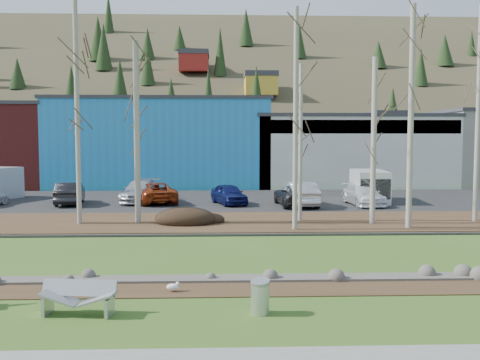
{
  "coord_description": "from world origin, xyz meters",
  "views": [
    {
      "loc": [
        -0.4,
        -13.5,
        4.42
      ],
      "look_at": [
        0.54,
        12.23,
        2.5
      ],
      "focal_mm": 40.0,
      "sensor_mm": 36.0,
      "label": 1
    }
  ],
  "objects_px": {
    "bench_damaged": "(79,298)",
    "car_4": "(229,194)",
    "litter_bin": "(260,298)",
    "car_6": "(296,195)",
    "car_2": "(156,193)",
    "car_7": "(363,195)",
    "car_1": "(70,193)",
    "car_5": "(301,194)",
    "car_3": "(141,191)",
    "seagull": "(173,287)",
    "van_white": "(370,186)"
  },
  "relations": [
    {
      "from": "car_1",
      "to": "car_7",
      "type": "height_order",
      "value": "car_1"
    },
    {
      "from": "car_2",
      "to": "car_6",
      "type": "xyz_separation_m",
      "value": [
        9.34,
        -1.93,
        -0.02
      ]
    },
    {
      "from": "car_5",
      "to": "van_white",
      "type": "relative_size",
      "value": 0.93
    },
    {
      "from": "seagull",
      "to": "car_6",
      "type": "bearing_deg",
      "value": 54.99
    },
    {
      "from": "bench_damaged",
      "to": "car_3",
      "type": "bearing_deg",
      "value": 101.54
    },
    {
      "from": "litter_bin",
      "to": "car_4",
      "type": "relative_size",
      "value": 0.21
    },
    {
      "from": "car_6",
      "to": "car_3",
      "type": "bearing_deg",
      "value": -17.63
    },
    {
      "from": "car_2",
      "to": "car_7",
      "type": "height_order",
      "value": "car_2"
    },
    {
      "from": "bench_damaged",
      "to": "car_1",
      "type": "distance_m",
      "value": 23.4
    },
    {
      "from": "seagull",
      "to": "van_white",
      "type": "xyz_separation_m",
      "value": [
        11.77,
        21.35,
        1.05
      ]
    },
    {
      "from": "car_3",
      "to": "car_7",
      "type": "xyz_separation_m",
      "value": [
        14.95,
        -2.25,
        -0.08
      ]
    },
    {
      "from": "seagull",
      "to": "bench_damaged",
      "type": "bearing_deg",
      "value": -156.7
    },
    {
      "from": "car_1",
      "to": "van_white",
      "type": "relative_size",
      "value": 0.87
    },
    {
      "from": "litter_bin",
      "to": "car_6",
      "type": "bearing_deg",
      "value": 79.59
    },
    {
      "from": "bench_damaged",
      "to": "car_4",
      "type": "xyz_separation_m",
      "value": [
        4.16,
        22.13,
        0.39
      ]
    },
    {
      "from": "car_6",
      "to": "car_2",
      "type": "bearing_deg",
      "value": -15.9
    },
    {
      "from": "car_3",
      "to": "van_white",
      "type": "distance_m",
      "value": 15.9
    },
    {
      "from": "litter_bin",
      "to": "car_6",
      "type": "relative_size",
      "value": 0.17
    },
    {
      "from": "car_6",
      "to": "car_5",
      "type": "bearing_deg",
      "value": 152.25
    },
    {
      "from": "car_2",
      "to": "car_4",
      "type": "bearing_deg",
      "value": 153.9
    },
    {
      "from": "car_2",
      "to": "car_5",
      "type": "distance_m",
      "value": 9.86
    },
    {
      "from": "car_2",
      "to": "car_7",
      "type": "relative_size",
      "value": 1.09
    },
    {
      "from": "car_7",
      "to": "car_3",
      "type": "bearing_deg",
      "value": 168.05
    },
    {
      "from": "bench_damaged",
      "to": "car_4",
      "type": "distance_m",
      "value": 22.52
    },
    {
      "from": "seagull",
      "to": "car_4",
      "type": "relative_size",
      "value": 0.11
    },
    {
      "from": "car_5",
      "to": "car_7",
      "type": "bearing_deg",
      "value": -177.26
    },
    {
      "from": "car_2",
      "to": "car_5",
      "type": "height_order",
      "value": "car_5"
    },
    {
      "from": "bench_damaged",
      "to": "car_1",
      "type": "height_order",
      "value": "car_1"
    },
    {
      "from": "car_2",
      "to": "van_white",
      "type": "distance_m",
      "value": 14.81
    },
    {
      "from": "bench_damaged",
      "to": "van_white",
      "type": "relative_size",
      "value": 0.38
    },
    {
      "from": "litter_bin",
      "to": "car_1",
      "type": "bearing_deg",
      "value": 116.09
    },
    {
      "from": "car_5",
      "to": "car_2",
      "type": "bearing_deg",
      "value": -14.32
    },
    {
      "from": "car_3",
      "to": "car_4",
      "type": "distance_m",
      "value": 6.25
    },
    {
      "from": "car_1",
      "to": "car_3",
      "type": "bearing_deg",
      "value": -174.91
    },
    {
      "from": "litter_bin",
      "to": "car_7",
      "type": "distance_m",
      "value": 23.1
    },
    {
      "from": "litter_bin",
      "to": "car_4",
      "type": "xyz_separation_m",
      "value": [
        -0.45,
        22.26,
        0.41
      ]
    },
    {
      "from": "car_3",
      "to": "car_4",
      "type": "bearing_deg",
      "value": -9.97
    },
    {
      "from": "seagull",
      "to": "car_6",
      "type": "relative_size",
      "value": 0.09
    },
    {
      "from": "car_3",
      "to": "car_6",
      "type": "height_order",
      "value": "car_3"
    },
    {
      "from": "car_3",
      "to": "car_5",
      "type": "relative_size",
      "value": 1.09
    },
    {
      "from": "car_3",
      "to": "car_4",
      "type": "xyz_separation_m",
      "value": [
        6.07,
        -1.49,
        -0.08
      ]
    },
    {
      "from": "car_7",
      "to": "van_white",
      "type": "bearing_deg",
      "value": 59.72
    },
    {
      "from": "litter_bin",
      "to": "car_3",
      "type": "distance_m",
      "value": 24.63
    },
    {
      "from": "car_3",
      "to": "car_7",
      "type": "relative_size",
      "value": 1.12
    },
    {
      "from": "car_1",
      "to": "car_4",
      "type": "bearing_deg",
      "value": 169.23
    },
    {
      "from": "seagull",
      "to": "car_3",
      "type": "bearing_deg",
      "value": 83.85
    },
    {
      "from": "car_4",
      "to": "car_3",
      "type": "bearing_deg",
      "value": 148.15
    },
    {
      "from": "car_2",
      "to": "car_3",
      "type": "height_order",
      "value": "car_3"
    },
    {
      "from": "bench_damaged",
      "to": "car_2",
      "type": "distance_m",
      "value": 23.08
    },
    {
      "from": "bench_damaged",
      "to": "car_5",
      "type": "height_order",
      "value": "car_5"
    }
  ]
}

